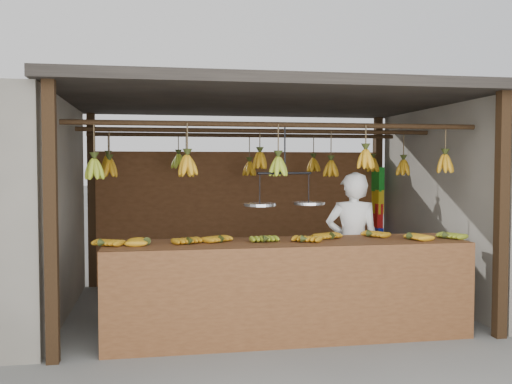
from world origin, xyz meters
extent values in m
plane|color=#5B5B57|center=(0.00, 0.00, 0.00)|extent=(80.00, 80.00, 0.00)
cube|color=black|center=(-2.00, -1.50, 1.15)|extent=(0.10, 0.10, 2.30)
cube|color=black|center=(2.00, -1.50, 1.15)|extent=(0.10, 0.10, 2.30)
cube|color=black|center=(-2.00, 1.50, 1.15)|extent=(0.10, 0.10, 2.30)
cube|color=black|center=(2.00, 1.50, 1.15)|extent=(0.10, 0.10, 2.30)
cube|color=black|center=(0.00, 0.00, 2.35)|extent=(4.30, 3.30, 0.10)
cylinder|color=black|center=(0.00, -1.00, 2.00)|extent=(4.00, 0.05, 0.05)
cylinder|color=black|center=(0.00, 0.00, 2.00)|extent=(4.00, 0.05, 0.05)
cylinder|color=black|center=(0.00, 1.00, 2.00)|extent=(4.00, 0.05, 0.05)
cube|color=brown|center=(0.00, 1.50, 0.90)|extent=(4.00, 0.06, 1.80)
cube|color=brown|center=(0.05, -1.10, 0.86)|extent=(3.38, 0.75, 0.08)
cube|color=brown|center=(0.05, -1.48, 0.45)|extent=(3.38, 0.04, 0.90)
cube|color=black|center=(-1.54, -1.43, 0.41)|extent=(0.07, 0.07, 0.82)
cube|color=black|center=(1.64, -1.43, 0.41)|extent=(0.07, 0.07, 0.82)
cube|color=black|center=(-1.54, -0.77, 0.41)|extent=(0.07, 0.07, 0.82)
cube|color=black|center=(1.64, -0.77, 0.41)|extent=(0.07, 0.07, 0.82)
ellipsoid|color=#C28414|center=(-1.62, -1.19, 0.93)|extent=(0.27, 0.30, 0.06)
ellipsoid|color=#C28414|center=(-1.24, -1.12, 0.93)|extent=(0.25, 0.20, 0.06)
ellipsoid|color=#C28414|center=(-0.86, -1.18, 0.93)|extent=(0.26, 0.29, 0.06)
ellipsoid|color=#C28414|center=(-0.56, -1.11, 0.93)|extent=(0.28, 0.30, 0.06)
ellipsoid|color=#92A523|center=(-0.17, -1.18, 0.93)|extent=(0.19, 0.25, 0.06)
ellipsoid|color=#C28414|center=(0.18, -1.25, 0.93)|extent=(0.28, 0.30, 0.06)
ellipsoid|color=#C28414|center=(0.52, -1.06, 0.93)|extent=(0.27, 0.30, 0.06)
ellipsoid|color=#C28414|center=(0.93, -0.98, 0.93)|extent=(0.30, 0.28, 0.06)
ellipsoid|color=#C28414|center=(1.23, -1.24, 0.93)|extent=(0.27, 0.23, 0.06)
ellipsoid|color=#92A523|center=(1.60, -1.23, 0.93)|extent=(0.30, 0.27, 0.06)
ellipsoid|color=#92A523|center=(-1.71, -1.01, 1.58)|extent=(0.16, 0.16, 0.28)
ellipsoid|color=#C28414|center=(-0.88, -1.04, 1.62)|extent=(0.16, 0.16, 0.28)
ellipsoid|color=#92A523|center=(-0.02, -1.03, 1.60)|extent=(0.16, 0.16, 0.28)
ellipsoid|color=#C28414|center=(0.84, -1.04, 1.68)|extent=(0.16, 0.16, 0.28)
ellipsoid|color=#C28414|center=(1.72, -0.96, 1.63)|extent=(0.16, 0.16, 0.28)
ellipsoid|color=#C28414|center=(-1.65, 0.00, 1.58)|extent=(0.16, 0.16, 0.28)
ellipsoid|color=#C28414|center=(-0.83, 0.01, 1.58)|extent=(0.16, 0.16, 0.28)
ellipsoid|color=#C28414|center=(-0.01, -0.01, 1.67)|extent=(0.16, 0.16, 0.28)
ellipsoid|color=#C28414|center=(0.81, -0.03, 1.58)|extent=(0.16, 0.16, 0.28)
ellipsoid|color=#C28414|center=(1.73, 0.05, 1.59)|extent=(0.16, 0.16, 0.28)
ellipsoid|color=#C28414|center=(-1.74, 1.04, 1.65)|extent=(0.16, 0.16, 0.28)
ellipsoid|color=#92A523|center=(-0.87, 1.03, 1.66)|extent=(0.16, 0.16, 0.28)
ellipsoid|color=#C28414|center=(0.04, 1.01, 1.57)|extent=(0.16, 0.16, 0.28)
ellipsoid|color=#C28414|center=(0.88, 0.96, 1.62)|extent=(0.16, 0.16, 0.28)
ellipsoid|color=#C28414|center=(1.74, 1.03, 1.62)|extent=(0.16, 0.16, 0.28)
cylinder|color=black|center=(0.05, -1.00, 1.77)|extent=(0.02, 0.02, 0.46)
cylinder|color=black|center=(0.05, -1.00, 1.54)|extent=(0.55, 0.15, 0.02)
cylinder|color=silver|center=(-0.20, -1.06, 1.24)|extent=(0.30, 0.30, 0.02)
cylinder|color=silver|center=(0.30, -0.94, 1.24)|extent=(0.30, 0.30, 0.02)
imported|color=white|center=(0.88, -0.60, 0.77)|extent=(0.63, 0.49, 1.54)
cube|color=#199926|center=(1.94, 1.35, 1.42)|extent=(0.08, 0.26, 0.34)
cube|color=yellow|center=(1.94, 1.35, 1.10)|extent=(0.08, 0.26, 0.34)
cube|color=red|center=(1.94, 1.35, 0.90)|extent=(0.08, 0.26, 0.34)
cube|color=#1426BF|center=(1.94, 1.35, 0.56)|extent=(0.08, 0.26, 0.34)
camera|label=1|loc=(-1.16, -6.30, 1.62)|focal=40.00mm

